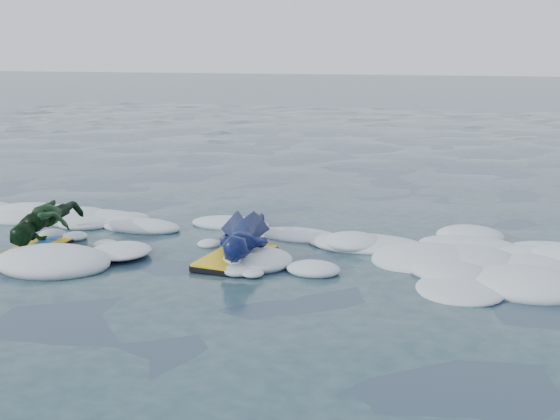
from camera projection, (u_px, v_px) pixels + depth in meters
The scene contains 4 objects.
ground at pixel (216, 270), 7.20m from camera, with size 120.00×120.00×0.00m, color #1A2840.
foam_band at pixel (249, 244), 8.16m from camera, with size 12.00×3.10×0.30m, color silver, non-canonical shape.
prone_woman_unit at pixel (243, 238), 7.63m from camera, with size 0.94×1.67×0.41m.
prone_child_unit at pixel (46, 226), 7.99m from camera, with size 0.77×1.31×0.49m.
Camera 1 is at (2.64, -6.39, 2.20)m, focal length 45.00 mm.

